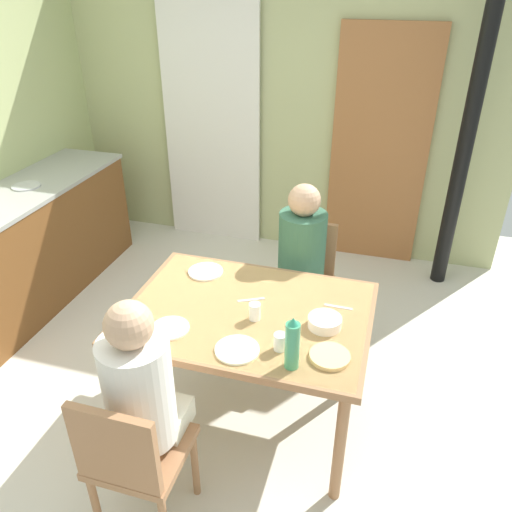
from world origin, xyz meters
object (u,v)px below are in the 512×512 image
(person_far_diner, at_px, (301,250))
(water_bottle_green_near, at_px, (292,344))
(chair_far_diner, at_px, (304,277))
(person_near_diner, at_px, (140,387))
(kitchen_counter, at_px, (7,262))
(dining_table, at_px, (248,322))
(chair_near_diner, at_px, (133,457))
(serving_bowl_center, at_px, (325,322))

(person_far_diner, relative_size, water_bottle_green_near, 2.85)
(person_far_diner, bearing_deg, water_bottle_green_near, 99.42)
(chair_far_diner, height_order, person_near_diner, person_near_diner)
(kitchen_counter, height_order, chair_far_diner, kitchen_counter)
(kitchen_counter, relative_size, dining_table, 1.97)
(kitchen_counter, xyz_separation_m, person_far_diner, (2.17, 0.19, 0.33))
(chair_near_diner, height_order, serving_bowl_center, chair_near_diner)
(chair_near_diner, height_order, chair_far_diner, same)
(dining_table, bearing_deg, chair_near_diner, -108.14)
(chair_near_diner, relative_size, chair_far_diner, 1.00)
(kitchen_counter, xyz_separation_m, water_bottle_green_near, (2.34, -0.84, 0.44))
(dining_table, relative_size, person_near_diner, 1.67)
(chair_near_diner, bearing_deg, serving_bowl_center, 49.65)
(kitchen_counter, relative_size, water_bottle_green_near, 9.39)
(dining_table, distance_m, chair_near_diner, 0.88)
(chair_far_diner, relative_size, person_far_diner, 1.13)
(person_near_diner, distance_m, person_far_diner, 1.43)
(serving_bowl_center, bearing_deg, water_bottle_green_near, -106.01)
(dining_table, xyz_separation_m, water_bottle_green_near, (0.32, -0.35, 0.20))
(chair_far_diner, distance_m, person_near_diner, 1.59)
(chair_far_diner, bearing_deg, dining_table, 80.13)
(person_near_diner, bearing_deg, serving_bowl_center, 44.32)
(chair_near_diner, distance_m, person_far_diner, 1.59)
(dining_table, height_order, chair_far_diner, chair_far_diner)
(kitchen_counter, distance_m, person_far_diner, 2.20)
(water_bottle_green_near, bearing_deg, chair_near_diner, -141.32)
(chair_far_diner, bearing_deg, serving_bowl_center, 107.62)
(chair_far_diner, height_order, serving_bowl_center, chair_far_diner)
(person_near_diner, bearing_deg, water_bottle_green_near, 29.56)
(dining_table, distance_m, serving_bowl_center, 0.42)
(chair_near_diner, relative_size, person_far_diner, 1.13)
(water_bottle_green_near, bearing_deg, serving_bowl_center, 73.99)
(chair_near_diner, bearing_deg, person_near_diner, 90.00)
(person_near_diner, height_order, water_bottle_green_near, person_near_diner)
(person_near_diner, bearing_deg, dining_table, 68.55)
(chair_far_diner, xyz_separation_m, water_bottle_green_near, (0.17, -1.17, 0.39))
(kitchen_counter, xyz_separation_m, dining_table, (2.02, -0.49, 0.23))
(kitchen_counter, bearing_deg, chair_near_diner, -36.80)
(chair_near_diner, bearing_deg, chair_far_diner, 75.92)
(dining_table, height_order, person_near_diner, person_near_diner)
(dining_table, xyz_separation_m, serving_bowl_center, (0.41, -0.02, 0.10))
(person_far_diner, bearing_deg, person_near_diner, 73.26)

